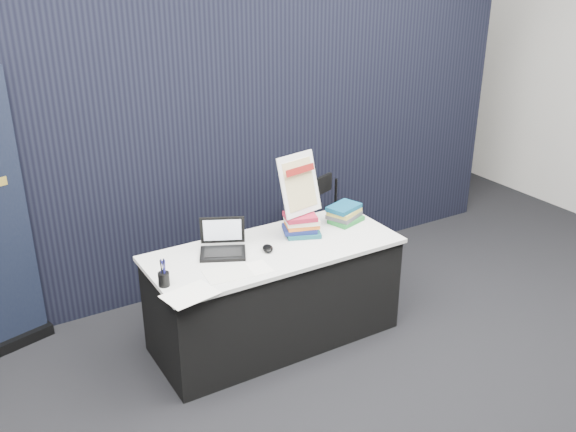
# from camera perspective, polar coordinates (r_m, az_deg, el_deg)

# --- Properties ---
(floor) EXTENTS (8.00, 8.00, 0.00)m
(floor) POSITION_cam_1_polar(r_m,az_deg,el_deg) (4.52, 2.41, -14.06)
(floor) COLOR black
(floor) RESTS_ON ground
(wall_back) EXTENTS (8.00, 0.02, 3.50)m
(wall_back) POSITION_cam_1_polar(r_m,az_deg,el_deg) (7.33, -15.30, 14.79)
(wall_back) COLOR #BAB6AF
(wall_back) RESTS_ON floor
(drape_partition) EXTENTS (6.00, 0.08, 2.40)m
(drape_partition) POSITION_cam_1_polar(r_m,az_deg,el_deg) (5.23, -7.04, 6.02)
(drape_partition) COLOR black
(drape_partition) RESTS_ON floor
(display_table) EXTENTS (1.80, 0.75, 0.75)m
(display_table) POSITION_cam_1_polar(r_m,az_deg,el_deg) (4.70, -1.21, -6.91)
(display_table) COLOR black
(display_table) RESTS_ON floor
(laptop) EXTENTS (0.37, 0.37, 0.24)m
(laptop) POSITION_cam_1_polar(r_m,az_deg,el_deg) (4.45, -6.07, -2.60)
(laptop) COLOR black
(laptop) RESTS_ON display_table
(mouse) EXTENTS (0.11, 0.14, 0.04)m
(mouse) POSITION_cam_1_polar(r_m,az_deg,el_deg) (4.47, -1.81, -2.89)
(mouse) COLOR black
(mouse) RESTS_ON display_table
(brochure_left) EXTENTS (0.35, 0.28, 0.00)m
(brochure_left) POSITION_cam_1_polar(r_m,az_deg,el_deg) (3.99, -8.71, -6.92)
(brochure_left) COLOR white
(brochure_left) RESTS_ON display_table
(brochure_mid) EXTENTS (0.32, 0.25, 0.00)m
(brochure_mid) POSITION_cam_1_polar(r_m,az_deg,el_deg) (4.19, -5.36, -5.10)
(brochure_mid) COLOR silver
(brochure_mid) RESTS_ON display_table
(brochure_right) EXTENTS (0.28, 0.20, 0.00)m
(brochure_right) POSITION_cam_1_polar(r_m,az_deg,el_deg) (4.23, -3.39, -4.78)
(brochure_right) COLOR white
(brochure_right) RESTS_ON display_table
(pen_cup) EXTENTS (0.08, 0.08, 0.09)m
(pen_cup) POSITION_cam_1_polar(r_m,az_deg,el_deg) (4.09, -10.97, -5.54)
(pen_cup) COLOR black
(pen_cup) RESTS_ON display_table
(book_stack_tall) EXTENTS (0.29, 0.25, 0.17)m
(book_stack_tall) POSITION_cam_1_polar(r_m,az_deg,el_deg) (4.67, 1.19, -0.77)
(book_stack_tall) COLOR #17525A
(book_stack_tall) RESTS_ON display_table
(book_stack_short) EXTENTS (0.29, 0.26, 0.14)m
(book_stack_short) POSITION_cam_1_polar(r_m,az_deg,el_deg) (4.92, 5.08, 0.23)
(book_stack_short) COLOR #1C6B2C
(book_stack_short) RESTS_ON display_table
(info_sign) EXTENTS (0.35, 0.19, 0.45)m
(info_sign) POSITION_cam_1_polar(r_m,az_deg,el_deg) (4.58, 1.02, 2.78)
(info_sign) COLOR black
(info_sign) RESTS_ON book_stack_tall
(stacking_chair) EXTENTS (0.52, 0.53, 0.89)m
(stacking_chair) POSITION_cam_1_polar(r_m,az_deg,el_deg) (5.46, 3.48, -1.00)
(stacking_chair) COLOR black
(stacking_chair) RESTS_ON floor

